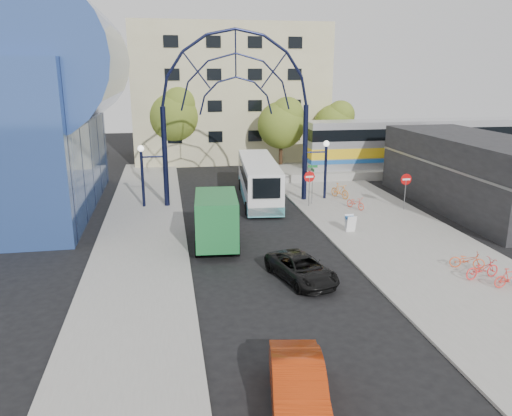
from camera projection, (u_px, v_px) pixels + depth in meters
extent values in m
plane|color=black|center=(280.00, 280.00, 22.92)|extent=(120.00, 120.00, 0.00)
cube|color=gray|center=(403.00, 241.00, 28.07)|extent=(8.00, 56.00, 0.12)
cube|color=gray|center=(141.00, 244.00, 27.48)|extent=(5.00, 50.00, 0.12)
cylinder|color=black|center=(165.00, 158.00, 34.42)|extent=(0.36, 0.36, 7.00)
cylinder|color=black|center=(305.00, 154.00, 36.14)|extent=(0.36, 0.36, 7.00)
cylinder|color=black|center=(143.00, 180.00, 34.54)|extent=(0.20, 0.20, 4.00)
cylinder|color=black|center=(325.00, 173.00, 36.81)|extent=(0.20, 0.20, 4.00)
sphere|color=white|center=(141.00, 148.00, 33.96)|extent=(0.44, 0.44, 0.44)
sphere|color=white|center=(326.00, 144.00, 36.23)|extent=(0.44, 0.44, 0.44)
cylinder|color=slate|center=(309.00, 191.00, 34.81)|extent=(0.06, 0.06, 2.20)
cylinder|color=red|center=(309.00, 177.00, 34.55)|extent=(0.80, 0.04, 0.80)
cube|color=white|center=(310.00, 177.00, 34.52)|extent=(0.55, 0.02, 0.12)
cylinder|color=slate|center=(405.00, 194.00, 33.98)|extent=(0.06, 0.06, 2.20)
cylinder|color=red|center=(406.00, 179.00, 33.71)|extent=(0.76, 0.04, 0.76)
cube|color=white|center=(406.00, 179.00, 33.68)|extent=(0.55, 0.02, 0.12)
cylinder|color=slate|center=(312.00, 185.00, 35.37)|extent=(0.05, 0.05, 2.80)
cube|color=#146626|center=(313.00, 166.00, 35.03)|extent=(0.70, 0.03, 0.18)
cube|color=#146626|center=(313.00, 170.00, 35.09)|extent=(0.03, 0.70, 0.18)
cube|color=white|center=(351.00, 224.00, 29.22)|extent=(0.55, 0.26, 0.99)
cube|color=white|center=(349.00, 222.00, 29.55)|extent=(0.55, 0.26, 0.99)
cube|color=#1E59A5|center=(351.00, 218.00, 29.31)|extent=(0.55, 0.42, 0.14)
cylinder|color=#304E93|center=(51.00, 60.00, 32.45)|extent=(9.00, 16.00, 9.00)
cube|color=black|center=(474.00, 173.00, 34.50)|extent=(6.00, 16.00, 5.00)
cube|color=tan|center=(227.00, 93.00, 54.63)|extent=(20.00, 12.00, 14.00)
cube|color=gray|center=(434.00, 169.00, 47.13)|extent=(32.00, 5.00, 0.80)
cube|color=#B7B7BC|center=(437.00, 142.00, 46.47)|extent=(25.00, 3.00, 4.20)
cube|color=gold|center=(436.00, 149.00, 46.63)|extent=(25.10, 3.05, 0.90)
cube|color=black|center=(438.00, 131.00, 46.20)|extent=(25.05, 3.05, 1.00)
cube|color=#1E59A5|center=(436.00, 156.00, 46.81)|extent=(25.10, 3.05, 0.35)
cylinder|color=#382314|center=(281.00, 157.00, 48.29)|extent=(0.36, 0.36, 2.52)
sphere|color=#496A1C|center=(281.00, 125.00, 47.48)|extent=(4.48, 4.48, 4.48)
sphere|color=#496A1C|center=(287.00, 113.00, 46.98)|extent=(3.08, 3.08, 3.08)
cylinder|color=#382314|center=(175.00, 152.00, 50.32)|extent=(0.36, 0.36, 2.88)
sphere|color=#496A1C|center=(174.00, 117.00, 49.39)|extent=(5.12, 5.12, 5.12)
sphere|color=#496A1C|center=(178.00, 103.00, 48.86)|extent=(3.52, 3.52, 3.52)
cylinder|color=#382314|center=(333.00, 153.00, 51.24)|extent=(0.36, 0.36, 2.34)
sphere|color=#496A1C|center=(334.00, 125.00, 50.49)|extent=(4.16, 4.16, 4.16)
sphere|color=#496A1C|center=(341.00, 115.00, 50.02)|extent=(2.86, 2.86, 2.86)
cube|color=white|center=(259.00, 178.00, 36.84)|extent=(3.34, 10.87, 2.70)
cube|color=#4EA6AF|center=(259.00, 193.00, 37.13)|extent=(3.36, 10.87, 0.65)
cube|color=black|center=(259.00, 171.00, 36.69)|extent=(3.36, 10.66, 0.84)
cube|color=black|center=(267.00, 188.00, 31.50)|extent=(1.76, 0.29, 1.30)
cube|color=black|center=(253.00, 167.00, 41.97)|extent=(2.24, 0.37, 1.49)
cylinder|color=black|center=(241.00, 185.00, 40.24)|extent=(0.34, 0.91, 0.89)
cylinder|color=black|center=(269.00, 184.00, 40.43)|extent=(0.34, 0.91, 0.89)
cylinder|color=black|center=(247.00, 208.00, 33.25)|extent=(0.34, 0.91, 0.89)
cylinder|color=black|center=(281.00, 208.00, 33.45)|extent=(0.34, 0.91, 0.89)
cube|color=black|center=(216.00, 217.00, 29.25)|extent=(2.25, 2.33, 1.99)
cube|color=black|center=(215.00, 206.00, 30.19)|extent=(1.81, 0.24, 0.90)
cube|color=#1B6730|center=(216.00, 219.00, 26.46)|extent=(2.50, 4.32, 2.53)
cylinder|color=black|center=(198.00, 228.00, 29.04)|extent=(0.30, 0.88, 0.87)
cylinder|color=black|center=(234.00, 227.00, 29.24)|extent=(0.30, 0.88, 0.87)
cylinder|color=black|center=(197.00, 249.00, 25.66)|extent=(0.30, 0.88, 0.87)
cylinder|color=black|center=(238.00, 248.00, 25.85)|extent=(0.30, 0.88, 0.87)
imported|color=black|center=(301.00, 268.00, 22.72)|extent=(3.01, 4.59, 1.17)
imported|color=#A32C0A|center=(298.00, 388.00, 13.94)|extent=(2.18, 4.48, 1.42)
imported|color=#F94831|center=(356.00, 203.00, 34.29)|extent=(1.17, 1.69, 0.84)
imported|color=orange|center=(340.00, 191.00, 37.21)|extent=(1.23, 1.86, 1.09)
imported|color=#DD562C|center=(467.00, 260.00, 23.87)|extent=(1.70, 1.17, 0.85)
imported|color=red|center=(510.00, 278.00, 21.74)|extent=(1.51, 0.44, 0.91)
imported|color=red|center=(482.00, 269.00, 22.69)|extent=(1.84, 0.86, 0.93)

